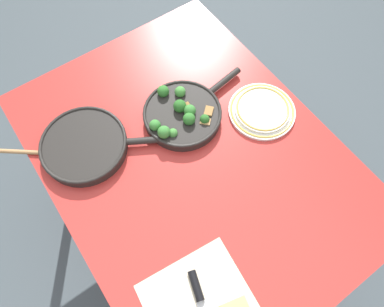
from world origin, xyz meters
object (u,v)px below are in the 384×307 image
Objects in this scene: skillet_eggs at (85,145)px; skillet_broccoli at (183,114)px; grater_knife at (202,306)px; dinner_plate_stack at (262,109)px; wooden_spoon at (40,153)px.

skillet_broccoli is at bearing 15.89° from skillet_eggs.
dinner_plate_stack is (-0.41, 0.56, 0.00)m from grater_knife.
skillet_eggs is 1.31× the size of wooden_spoon.
grater_knife is 0.69m from dinner_plate_stack.
skillet_broccoli is 0.63m from grater_knife.
skillet_broccoli reaches higher than dinner_plate_stack.
grater_knife is at bearing -127.85° from skillet_broccoli.
dinner_plate_stack is at bearing 9.07° from skillet_eggs.
grater_knife is (0.71, 0.17, 0.00)m from wooden_spoon.
skillet_broccoli is at bearing -119.91° from dinner_plate_stack.
skillet_broccoli is 1.58× the size of grater_knife.
wooden_spoon is at bearing -176.55° from skillet_eggs.
skillet_broccoli is 1.10× the size of skillet_eggs.
skillet_broccoli is at bearing 167.50° from grater_knife.
skillet_broccoli reaches higher than wooden_spoon.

